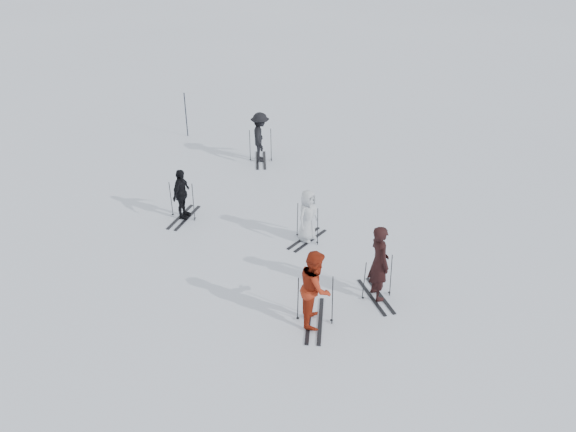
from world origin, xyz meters
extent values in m
plane|color=silver|center=(0.00, 0.00, 0.00)|extent=(120.00, 120.00, 0.00)
imported|color=black|center=(1.97, -1.64, 1.00)|extent=(0.62, 0.81, 2.01)
imported|color=maroon|center=(0.29, -2.42, 0.96)|extent=(0.89, 1.05, 1.91)
imported|color=#B7BCC1|center=(0.60, 1.30, 0.79)|extent=(0.90, 0.91, 1.58)
imported|color=black|center=(-3.12, 3.04, 0.81)|extent=(0.74, 1.03, 1.62)
imported|color=black|center=(-0.41, 7.38, 0.95)|extent=(0.76, 1.26, 1.90)
cylinder|color=black|center=(-3.39, 10.43, 0.95)|extent=(0.05, 0.05, 1.89)
camera|label=1|loc=(-1.41, -12.81, 8.63)|focal=35.00mm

